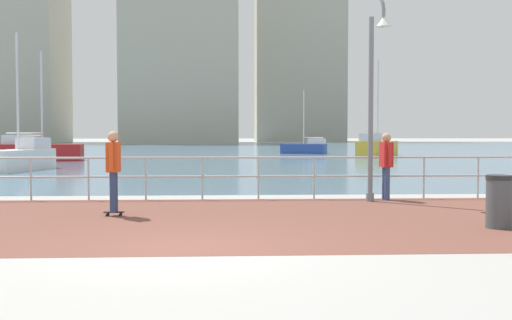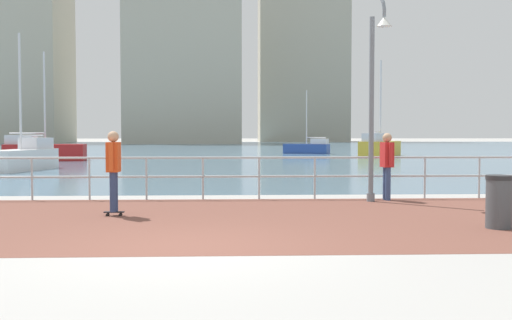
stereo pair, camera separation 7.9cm
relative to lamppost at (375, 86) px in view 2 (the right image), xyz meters
name	(u,v)px [view 2 (the right image)]	position (x,y,z in m)	size (l,w,h in m)	color
ground	(222,153)	(-4.13, 34.47, -2.78)	(220.00, 220.00, 0.00)	#ADAAA5
brick_paving	(195,219)	(-4.13, -2.70, -2.78)	(28.00, 6.92, 0.01)	brown
harbor_water	(224,149)	(-4.13, 45.76, -2.78)	(180.00, 88.00, 0.00)	slate
waterfront_railing	(203,170)	(-4.13, 0.76, -2.04)	(25.25, 0.06, 1.07)	#B2BCC1
lamppost	(375,86)	(0.00, 0.00, 0.00)	(0.43, 0.80, 5.03)	slate
skateboarder	(114,165)	(-5.77, -2.15, -1.76)	(0.40, 0.55, 1.70)	black
bystander	(387,161)	(0.41, 0.41, -1.81)	(0.28, 0.56, 1.66)	#384C7A
trash_bin	(499,202)	(1.23, -4.00, -2.31)	(0.46, 0.46, 0.93)	#474C51
sailboat_teal	(23,157)	(-12.59, 12.72, -2.21)	(2.14, 4.44, 5.99)	white
sailboat_white	(308,148)	(2.57, 32.42, -2.31)	(3.65, 2.42, 4.93)	#284799
sailboat_yellow	(42,150)	(-14.46, 21.53, -2.17)	(4.61, 1.72, 6.36)	#B21E1E
sailboat_gray	(379,147)	(7.05, 27.89, -2.14)	(3.87, 4.82, 6.74)	gold
tower_slate	(186,64)	(-10.23, 78.00, 9.26)	(16.68, 16.32, 25.74)	#B2AD99
tower_beige	(303,31)	(9.55, 94.88, 17.07)	(15.77, 10.08, 41.38)	#B2AD99
tower_glass	(9,35)	(-38.41, 83.49, 14.26)	(17.35, 13.27, 35.74)	#B2AD99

